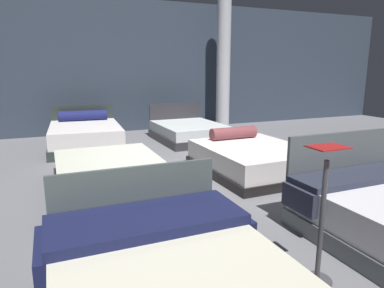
{
  "coord_description": "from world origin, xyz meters",
  "views": [
    {
      "loc": [
        -1.89,
        -4.89,
        1.68
      ],
      "look_at": [
        0.17,
        0.05,
        0.52
      ],
      "focal_mm": 32.23,
      "sensor_mm": 36.0,
      "label": 1
    }
  ],
  "objects_px": {
    "bed_3": "(253,159)",
    "price_sign": "(321,231)",
    "bed_4": "(85,136)",
    "bed_5": "(189,132)",
    "bed_0": "(169,285)",
    "support_pillar": "(223,67)",
    "bed_2": "(111,176)"
  },
  "relations": [
    {
      "from": "price_sign",
      "to": "support_pillar",
      "type": "relative_size",
      "value": 0.32
    },
    {
      "from": "bed_5",
      "to": "support_pillar",
      "type": "bearing_deg",
      "value": 36.73
    },
    {
      "from": "bed_3",
      "to": "support_pillar",
      "type": "bearing_deg",
      "value": 67.95
    },
    {
      "from": "bed_3",
      "to": "support_pillar",
      "type": "xyz_separation_m",
      "value": [
        1.54,
        4.04,
        1.52
      ]
    },
    {
      "from": "bed_2",
      "to": "price_sign",
      "type": "distance_m",
      "value": 3.03
    },
    {
      "from": "bed_3",
      "to": "bed_4",
      "type": "height_order",
      "value": "bed_4"
    },
    {
      "from": "bed_0",
      "to": "bed_5",
      "type": "distance_m",
      "value": 6.07
    },
    {
      "from": "bed_0",
      "to": "bed_5",
      "type": "relative_size",
      "value": 0.99
    },
    {
      "from": "bed_0",
      "to": "support_pillar",
      "type": "xyz_separation_m",
      "value": [
        3.94,
        6.77,
        1.5
      ]
    },
    {
      "from": "bed_2",
      "to": "bed_5",
      "type": "bearing_deg",
      "value": 50.69
    },
    {
      "from": "bed_2",
      "to": "support_pillar",
      "type": "relative_size",
      "value": 0.57
    },
    {
      "from": "bed_0",
      "to": "bed_2",
      "type": "xyz_separation_m",
      "value": [
        0.07,
        2.72,
        -0.03
      ]
    },
    {
      "from": "bed_3",
      "to": "bed_5",
      "type": "relative_size",
      "value": 1.02
    },
    {
      "from": "price_sign",
      "to": "support_pillar",
      "type": "xyz_separation_m",
      "value": [
        2.71,
        6.84,
        1.31
      ]
    },
    {
      "from": "bed_5",
      "to": "price_sign",
      "type": "relative_size",
      "value": 1.75
    },
    {
      "from": "support_pillar",
      "to": "price_sign",
      "type": "bearing_deg",
      "value": -111.61
    },
    {
      "from": "support_pillar",
      "to": "bed_0",
      "type": "bearing_deg",
      "value": -120.21
    },
    {
      "from": "bed_3",
      "to": "bed_0",
      "type": "bearing_deg",
      "value": -132.53
    },
    {
      "from": "bed_2",
      "to": "bed_3",
      "type": "height_order",
      "value": "bed_3"
    },
    {
      "from": "support_pillar",
      "to": "bed_2",
      "type": "bearing_deg",
      "value": -133.7
    },
    {
      "from": "bed_4",
      "to": "price_sign",
      "type": "bearing_deg",
      "value": -74.76
    },
    {
      "from": "bed_5",
      "to": "price_sign",
      "type": "height_order",
      "value": "price_sign"
    },
    {
      "from": "price_sign",
      "to": "bed_4",
      "type": "bearing_deg",
      "value": 101.8
    },
    {
      "from": "bed_2",
      "to": "bed_5",
      "type": "height_order",
      "value": "bed_5"
    },
    {
      "from": "bed_3",
      "to": "price_sign",
      "type": "xyz_separation_m",
      "value": [
        -1.17,
        -2.8,
        0.21
      ]
    },
    {
      "from": "bed_0",
      "to": "support_pillar",
      "type": "height_order",
      "value": "support_pillar"
    },
    {
      "from": "bed_3",
      "to": "price_sign",
      "type": "distance_m",
      "value": 3.05
    },
    {
      "from": "bed_3",
      "to": "bed_4",
      "type": "distance_m",
      "value": 3.78
    },
    {
      "from": "bed_0",
      "to": "price_sign",
      "type": "height_order",
      "value": "price_sign"
    },
    {
      "from": "price_sign",
      "to": "bed_0",
      "type": "bearing_deg",
      "value": 176.72
    },
    {
      "from": "bed_4",
      "to": "price_sign",
      "type": "xyz_separation_m",
      "value": [
        1.2,
        -5.74,
        0.17
      ]
    },
    {
      "from": "bed_0",
      "to": "support_pillar",
      "type": "bearing_deg",
      "value": 59.59
    }
  ]
}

